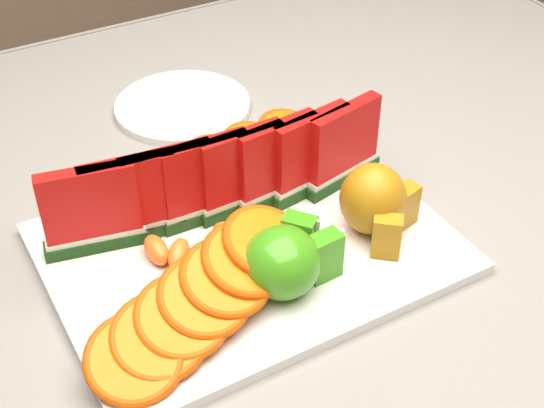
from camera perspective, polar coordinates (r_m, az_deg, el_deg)
The scene contains 10 objects.
table at distance 0.89m, azimuth -5.93°, elevation -7.03°, with size 1.40×0.90×0.75m.
tablecloth at distance 0.85m, azimuth -6.21°, elevation -4.08°, with size 1.53×1.03×0.20m.
platter at distance 0.79m, azimuth -1.79°, elevation -3.33°, with size 0.40×0.30×0.01m.
apple_cluster at distance 0.72m, azimuth 1.13°, elevation -4.20°, with size 0.12×0.10×0.07m.
pear_cluster at distance 0.78m, azimuth 7.80°, elevation 0.19°, with size 0.10×0.10×0.08m.
side_plate at distance 1.02m, azimuth -6.74°, elevation 7.33°, with size 0.21×0.21×0.01m.
watermelon_row at distance 0.79m, azimuth -3.59°, elevation 1.96°, with size 0.39×0.07×0.10m.
orange_fan_front at distance 0.69m, azimuth -5.13°, elevation -6.97°, with size 0.27×0.16×0.07m.
orange_fan_back at distance 0.86m, azimuth -5.64°, elevation 2.80°, with size 0.33×0.10×0.04m.
tangerine_segments at distance 0.77m, azimuth -4.39°, elevation -2.85°, with size 0.14×0.07×0.03m.
Camera 1 is at (-0.23, -0.58, 1.29)m, focal length 50.00 mm.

